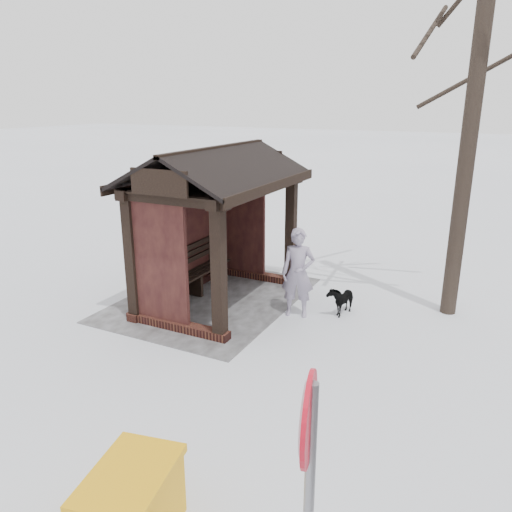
{
  "coord_description": "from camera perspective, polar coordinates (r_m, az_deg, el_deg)",
  "views": [
    {
      "loc": [
        8.06,
        4.88,
        3.9
      ],
      "look_at": [
        -0.04,
        0.8,
        1.06
      ],
      "focal_mm": 35.0,
      "sensor_mm": 36.0,
      "label": 1
    }
  ],
  "objects": [
    {
      "name": "grit_bin",
      "position": [
        5.16,
        -13.98,
        -26.08
      ],
      "size": [
        1.11,
        0.87,
        0.77
      ],
      "rotation": [
        0.0,
        0.0,
        0.2
      ],
      "color": "#E9A10D",
      "rests_on": "ground"
    },
    {
      "name": "trampled_patch",
      "position": [
        10.29,
        -5.09,
        -4.89
      ],
      "size": [
        4.2,
        3.2,
        0.02
      ],
      "primitive_type": "cube",
      "color": "gray",
      "rests_on": "ground"
    },
    {
      "name": "pedestrian",
      "position": [
        9.26,
        4.82,
        -1.94
      ],
      "size": [
        0.55,
        0.7,
        1.69
      ],
      "primitive_type": "imported",
      "rotation": [
        0.0,
        0.0,
        1.83
      ],
      "color": "#998DA5",
      "rests_on": "ground"
    },
    {
      "name": "dog",
      "position": [
        9.65,
        9.7,
        -4.85
      ],
      "size": [
        0.72,
        0.42,
        0.57
      ],
      "primitive_type": "imported",
      "rotation": [
        0.0,
        0.0,
        1.4
      ],
      "color": "black",
      "rests_on": "ground"
    },
    {
      "name": "bus_shelter",
      "position": [
        9.66,
        -5.22,
        6.98
      ],
      "size": [
        3.6,
        2.4,
        3.09
      ],
      "color": "#3A1815",
      "rests_on": "ground"
    },
    {
      "name": "ground",
      "position": [
        10.2,
        -4.13,
        -5.13
      ],
      "size": [
        120.0,
        120.0,
        0.0
      ],
      "primitive_type": "plane",
      "color": "white",
      "rests_on": "ground"
    },
    {
      "name": "road_sign",
      "position": [
        3.42,
        5.93,
        -22.89
      ],
      "size": [
        0.59,
        0.17,
        2.35
      ],
      "rotation": [
        0.0,
        0.0,
        0.24
      ],
      "color": "gray",
      "rests_on": "ground"
    }
  ]
}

